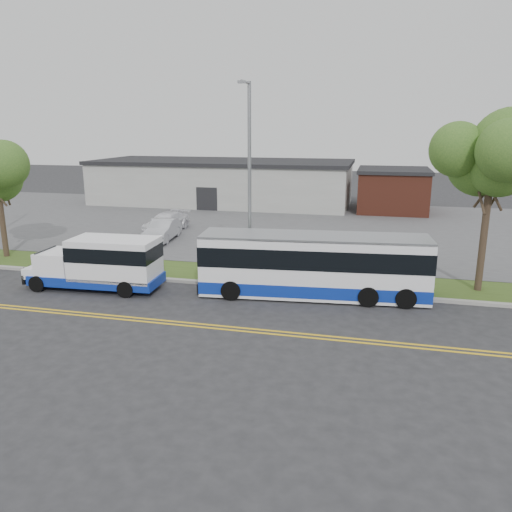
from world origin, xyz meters
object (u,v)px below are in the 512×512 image
(shuttle_bus, at_px, (103,262))
(pedestrian, at_px, (91,253))
(tree_east, at_px, (493,158))
(streetlight_near, at_px, (249,175))
(transit_bus, at_px, (313,266))
(parked_car_a, at_px, (163,230))
(parked_car_b, at_px, (166,222))

(shuttle_bus, distance_m, pedestrian, 3.49)
(tree_east, bearing_deg, streetlight_near, -178.58)
(transit_bus, bearing_deg, tree_east, 12.37)
(shuttle_bus, height_order, parked_car_a, shuttle_bus)
(transit_bus, xyz_separation_m, parked_car_a, (-11.29, 8.79, -0.63))
(tree_east, bearing_deg, shuttle_bus, -167.78)
(streetlight_near, relative_size, transit_bus, 0.91)
(tree_east, bearing_deg, parked_car_b, 154.90)
(tree_east, height_order, transit_bus, tree_east)
(transit_bus, distance_m, pedestrian, 12.14)
(parked_car_a, distance_m, parked_car_b, 3.04)
(streetlight_near, distance_m, transit_bus, 5.61)
(transit_bus, distance_m, parked_car_a, 14.33)
(streetlight_near, relative_size, pedestrian, 5.34)
(streetlight_near, height_order, shuttle_bus, streetlight_near)
(shuttle_bus, height_order, pedestrian, shuttle_bus)
(streetlight_near, relative_size, shuttle_bus, 1.44)
(tree_east, height_order, pedestrian, tree_east)
(streetlight_near, xyz_separation_m, parked_car_a, (-7.76, 6.66, -4.43))
(pedestrian, distance_m, parked_car_b, 10.37)
(parked_car_b, bearing_deg, pedestrian, -80.84)
(streetlight_near, relative_size, parked_car_b, 2.06)
(transit_bus, relative_size, pedestrian, 5.86)
(streetlight_near, xyz_separation_m, transit_bus, (3.53, -2.13, -3.80))
(transit_bus, height_order, parked_car_a, transit_bus)
(shuttle_bus, xyz_separation_m, parked_car_b, (-2.49, 13.00, -0.56))
(streetlight_near, height_order, transit_bus, streetlight_near)
(tree_east, xyz_separation_m, transit_bus, (-7.47, -2.40, -4.77))
(streetlight_near, bearing_deg, pedestrian, -174.46)
(tree_east, xyz_separation_m, pedestrian, (-19.53, -1.10, -5.22))
(pedestrian, xyz_separation_m, parked_car_a, (0.77, 7.49, -0.19))
(tree_east, distance_m, parked_car_a, 20.54)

